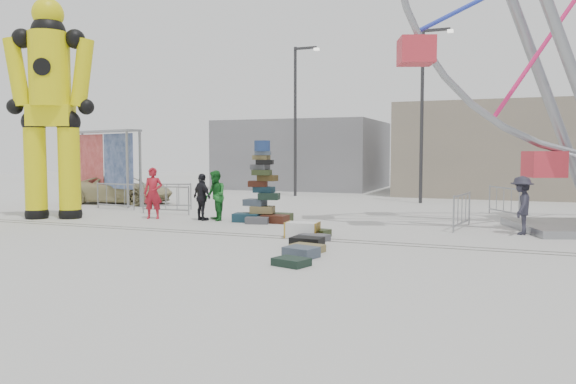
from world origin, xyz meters
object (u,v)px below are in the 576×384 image
at_px(banner_scaffold, 103,149).
at_px(barricade_wheel_front, 462,211).
at_px(barricade_dummy_c, 166,200).
at_px(pedestrian_red, 153,193).
at_px(barricade_dummy_b, 167,196).
at_px(pedestrian_green, 215,196).
at_px(barricade_dummy_a, 115,196).
at_px(lamp_post_right, 424,106).
at_px(suitcase_tower, 263,199).
at_px(steamer_trunk, 302,230).
at_px(pedestrian_grey, 522,205).
at_px(parked_suv, 122,189).
at_px(pedestrian_black, 202,197).
at_px(lamp_post_left, 297,113).
at_px(crash_test_dummy, 50,100).
at_px(barricade_wheel_back, 504,201).

distance_m(banner_scaffold, barricade_wheel_front, 15.98).
relative_size(barricade_dummy_c, pedestrian_red, 1.09).
height_order(barricade_dummy_b, barricade_dummy_c, same).
distance_m(banner_scaffold, pedestrian_green, 8.46).
bearing_deg(barricade_dummy_a, lamp_post_right, 39.08).
bearing_deg(banner_scaffold, pedestrian_green, -7.64).
relative_size(suitcase_tower, barricade_dummy_b, 1.38).
height_order(banner_scaffold, pedestrian_green, banner_scaffold).
xyz_separation_m(steamer_trunk, pedestrian_grey, (5.65, 2.86, 0.63)).
bearing_deg(suitcase_tower, parked_suv, 151.67).
bearing_deg(lamp_post_right, pedestrian_black, -122.80).
height_order(barricade_dummy_c, pedestrian_green, pedestrian_green).
bearing_deg(banner_scaffold, suitcase_tower, -1.76).
height_order(banner_scaffold, parked_suv, banner_scaffold).
bearing_deg(lamp_post_right, parked_suv, -157.79).
bearing_deg(pedestrian_red, lamp_post_right, 30.38).
bearing_deg(banner_scaffold, lamp_post_left, 68.73).
bearing_deg(barricade_dummy_a, parked_suv, 128.04).
xyz_separation_m(pedestrian_green, parked_suv, (-7.17, 4.19, -0.22)).
xyz_separation_m(crash_test_dummy, barricade_dummy_b, (2.00, 4.14, -3.65)).
bearing_deg(lamp_post_left, pedestrian_red, -95.16).
bearing_deg(barricade_dummy_c, lamp_post_left, 80.28).
relative_size(steamer_trunk, pedestrian_red, 0.50).
bearing_deg(pedestrian_green, parked_suv, -162.39).
distance_m(banner_scaffold, pedestrian_red, 6.61).
xyz_separation_m(barricade_dummy_b, parked_suv, (-3.48, 1.59, 0.10)).
bearing_deg(barricade_wheel_front, parked_suv, 87.06).
bearing_deg(pedestrian_black, pedestrian_green, -136.62).
relative_size(steamer_trunk, barricade_dummy_b, 0.45).
xyz_separation_m(barricade_dummy_a, pedestrian_grey, (15.56, -1.67, 0.29)).
bearing_deg(parked_suv, lamp_post_right, -71.45).
xyz_separation_m(lamp_post_right, banner_scaffold, (-13.28, -6.02, -1.97)).
height_order(barricade_dummy_b, barricade_wheel_front, same).
xyz_separation_m(barricade_wheel_front, parked_suv, (-15.27, 3.26, 0.10)).
height_order(lamp_post_right, barricade_wheel_front, lamp_post_right).
xyz_separation_m(barricade_wheel_front, barricade_wheel_back, (1.18, 4.18, 0.00)).
height_order(barricade_dummy_c, pedestrian_red, pedestrian_red).
height_order(lamp_post_right, barricade_dummy_a, lamp_post_right).
height_order(suitcase_tower, barricade_wheel_front, suitcase_tower).
bearing_deg(pedestrian_green, pedestrian_black, -116.18).
bearing_deg(pedestrian_green, barricade_dummy_a, -150.85).
xyz_separation_m(lamp_post_left, pedestrian_red, (-1.06, -11.76, -3.57)).
bearing_deg(barricade_dummy_b, barricade_dummy_c, -78.03).
bearing_deg(steamer_trunk, barricade_dummy_c, 147.88).
bearing_deg(lamp_post_right, pedestrian_grey, -66.14).
relative_size(barricade_dummy_c, pedestrian_grey, 1.19).
relative_size(barricade_dummy_b, parked_suv, 0.43).
bearing_deg(lamp_post_right, pedestrian_green, -121.22).
distance_m(suitcase_tower, barricade_wheel_back, 9.01).
bearing_deg(barricade_dummy_a, banner_scaffold, 146.42).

